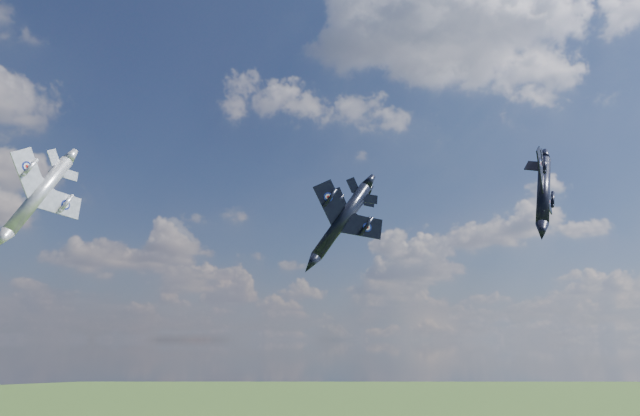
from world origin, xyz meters
TOP-DOWN VIEW (x-y plane):
  - jet_lead_navy at (6.09, 8.57)m, footprint 16.32×18.71m
  - jet_right_navy at (15.59, -13.76)m, footprint 14.46×16.53m
  - jet_high_navy at (24.37, 28.54)m, footprint 16.47×19.00m
  - jet_left_silver at (-26.21, 22.59)m, footprint 15.14×17.99m

SIDE VIEW (x-z plane):
  - jet_lead_navy at x=6.09m, z-range 75.45..84.56m
  - jet_right_navy at x=15.59m, z-range 77.17..85.05m
  - jet_left_silver at x=-26.21m, z-range 76.81..85.55m
  - jet_high_navy at x=24.37m, z-range 80.73..90.37m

